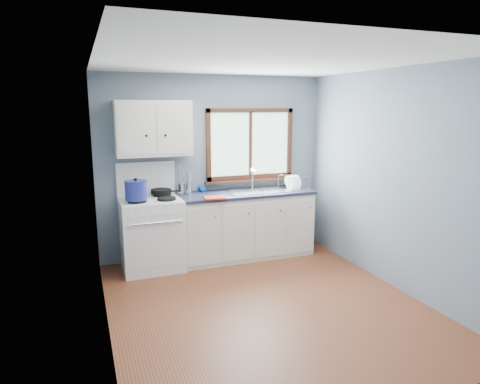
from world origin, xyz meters
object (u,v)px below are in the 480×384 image
object	(u,v)px
gas_range	(152,232)
base_cabinets	(245,228)
sink	(258,195)
thermos	(189,184)
dish_rack	(293,185)
utensil_crock	(182,188)
stockpot	(136,190)
skillet	(161,191)

from	to	relation	value
gas_range	base_cabinets	bearing A→B (deg)	0.82
sink	thermos	bearing A→B (deg)	174.39
gas_range	dish_rack	size ratio (longest dim) A/B	3.28
gas_range	utensil_crock	xyz separation A→B (m)	(0.46, 0.20, 0.51)
stockpot	dish_rack	bearing A→B (deg)	4.15
stockpot	utensil_crock	xyz separation A→B (m)	(0.65, 0.35, -0.08)
gas_range	base_cabinets	size ratio (longest dim) A/B	0.74
utensil_crock	dish_rack	world-z (taller)	utensil_crock
sink	dish_rack	distance (m)	0.56
dish_rack	gas_range	bearing A→B (deg)	171.68
base_cabinets	stockpot	size ratio (longest dim) A/B	6.44
sink	utensil_crock	xyz separation A→B (m)	(-1.03, 0.18, 0.14)
utensil_crock	thermos	xyz separation A→B (m)	(0.07, -0.08, 0.07)
stockpot	utensil_crock	size ratio (longest dim) A/B	0.75
gas_range	sink	bearing A→B (deg)	0.71
skillet	gas_range	bearing A→B (deg)	-126.78
base_cabinets	dish_rack	world-z (taller)	dish_rack
dish_rack	base_cabinets	bearing A→B (deg)	170.65
utensil_crock	thermos	size ratio (longest dim) A/B	1.32
sink	skillet	size ratio (longest dim) A/B	2.00
gas_range	utensil_crock	bearing A→B (deg)	23.18
thermos	dish_rack	bearing A→B (deg)	-3.93
base_cabinets	utensil_crock	size ratio (longest dim) A/B	4.83
sink	base_cabinets	bearing A→B (deg)	179.87
gas_range	thermos	distance (m)	0.79
utensil_crock	thermos	world-z (taller)	utensil_crock
sink	stockpot	xyz separation A→B (m)	(-1.68, -0.17, 0.22)
base_cabinets	stockpot	world-z (taller)	stockpot
base_cabinets	sink	distance (m)	0.48
utensil_crock	gas_range	bearing A→B (deg)	-156.82
base_cabinets	thermos	xyz separation A→B (m)	(-0.78, 0.09, 0.66)
base_cabinets	dish_rack	xyz separation A→B (m)	(0.73, -0.01, 0.56)
base_cabinets	sink	world-z (taller)	sink
gas_range	stockpot	world-z (taller)	gas_range
gas_range	skillet	distance (m)	0.54
base_cabinets	skillet	distance (m)	1.28
skillet	utensil_crock	distance (m)	0.30
gas_range	sink	size ratio (longest dim) A/B	1.62
sink	skillet	bearing A→B (deg)	174.91
stockpot	base_cabinets	bearing A→B (deg)	6.55
sink	utensil_crock	distance (m)	1.05
base_cabinets	sink	size ratio (longest dim) A/B	2.20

